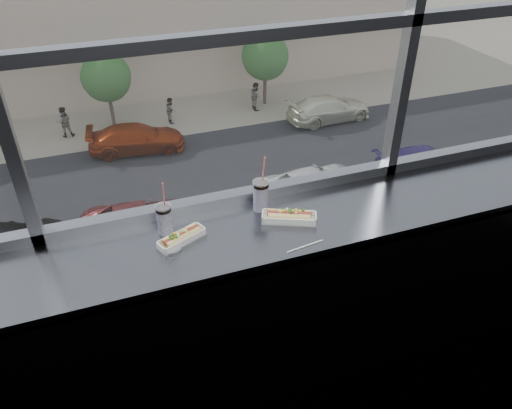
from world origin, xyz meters
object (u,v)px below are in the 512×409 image
object	(u,v)px
car_far_c	(329,105)
pedestrian_d	(256,93)
loose_straw	(305,246)
tree_center	(106,77)
car_near_e	(427,158)
tree_right	(265,57)
soda_cup_right	(261,194)
car_far_b	(136,134)
car_near_d	(316,181)
car_near_c	(142,216)
pedestrian_b	(63,119)
pedestrian_c	(171,108)
hotdog_tray_right	(289,216)
soda_cup_left	(164,218)
hotdog_tray_left	(182,237)
wrapper	(173,249)

from	to	relation	value
car_far_c	pedestrian_d	xyz separation A→B (m)	(-3.76, 3.29, 0.03)
loose_straw	tree_center	xyz separation A→B (m)	(0.54, 28.50, -8.95)
car_near_e	tree_right	size ratio (longest dim) A/B	1.32
soda_cup_right	car_far_c	xyz separation A→B (m)	(13.66, 24.12, -11.08)
car_near_e	tree_center	size ratio (longest dim) A/B	1.38
car_near_e	car_far_b	bearing A→B (deg)	63.25
loose_straw	car_near_d	size ratio (longest dim) A/B	0.03
car_far_b	car_near_c	bearing A→B (deg)	-179.89
tree_center	pedestrian_b	bearing A→B (deg)	-167.63
car_near_c	pedestrian_c	world-z (taller)	car_near_c
car_near_c	tree_right	world-z (taller)	tree_right
hotdog_tray_right	car_far_b	size ratio (longest dim) A/B	0.05
car_far_b	tree_right	world-z (taller)	tree_right
loose_straw	pedestrian_d	bearing A→B (deg)	63.08
soda_cup_right	pedestrian_b	xyz separation A→B (m)	(-2.24, 27.49, -11.04)
car_near_c	soda_cup_left	bearing A→B (deg)	-176.92
pedestrian_b	loose_straw	bearing A→B (deg)	94.78
car_far_c	pedestrian_d	distance (m)	4.99
car_near_c	pedestrian_b	bearing A→B (deg)	20.75
hotdog_tray_left	pedestrian_c	xyz separation A→B (m)	(4.63, 27.47, -11.12)
pedestrian_b	pedestrian_d	bearing A→B (deg)	179.60
loose_straw	soda_cup_left	bearing A→B (deg)	143.04
car_far_c	tree_right	bearing A→B (deg)	32.16
pedestrian_d	tree_right	world-z (taller)	tree_right
car_near_d	tree_center	bearing A→B (deg)	32.09
hotdog_tray_left	car_near_e	size ratio (longest dim) A/B	0.04
car_far_c	car_near_e	size ratio (longest dim) A/B	0.99
car_near_d	car_far_c	bearing A→B (deg)	-33.29
car_far_c	hotdog_tray_right	bearing A→B (deg)	147.50
hotdog_tray_right	loose_straw	world-z (taller)	hotdog_tray_right
car_far_b	car_near_e	distance (m)	15.85
car_near_d	car_far_b	bearing A→B (deg)	40.16
soda_cup_left	pedestrian_d	size ratio (longest dim) A/B	0.14
soda_cup_right	pedestrian_d	size ratio (longest dim) A/B	0.15
hotdog_tray_right	wrapper	world-z (taller)	hotdog_tray_right
pedestrian_d	tree_center	distance (m)	9.51
hotdog_tray_left	car_far_c	world-z (taller)	hotdog_tray_left
soda_cup_left	car_near_c	bearing A→B (deg)	86.16
car_far_b	pedestrian_c	size ratio (longest dim) A/B	3.21
wrapper	hotdog_tray_right	bearing A→B (deg)	3.26
car_near_c	pedestrian_c	xyz separation A→B (m)	(3.61, 11.23, -0.03)
tree_right	loose_straw	bearing A→B (deg)	-110.61
pedestrian_c	tree_right	bearing A→B (deg)	-83.35
car_near_c	pedestrian_d	distance (m)	14.65
wrapper	pedestrian_b	distance (m)	29.81
car_near_e	pedestrian_b	bearing A→B (deg)	60.47
loose_straw	tree_right	xyz separation A→B (m)	(10.71, 28.50, -8.82)
loose_straw	car_near_c	xyz separation A→B (m)	(0.47, 16.50, -11.07)
soda_cup_left	wrapper	distance (m)	0.18
pedestrian_b	soda_cup_left	bearing A→B (deg)	93.57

